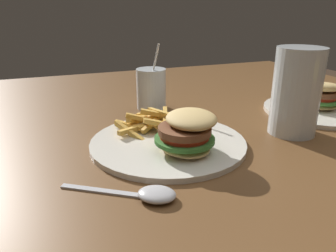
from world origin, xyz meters
TOP-DOWN VIEW (x-y plane):
  - dining_table at (0.00, 0.00)m, footprint 1.59×1.25m
  - meal_plate_near at (-0.03, -0.17)m, footprint 0.29×0.29m
  - beer_glass at (-0.01, 0.09)m, footprint 0.10×0.10m
  - juice_glass at (-0.28, -0.13)m, footprint 0.08×0.08m
  - spoon at (0.12, -0.26)m, footprint 0.12×0.16m
  - meal_plate_far at (-0.10, 0.25)m, footprint 0.26×0.26m

SIDE VIEW (x-z plane):
  - dining_table at x=0.00m, z-range 0.31..1.06m
  - spoon at x=0.12m, z-range 0.75..0.77m
  - meal_plate_far at x=-0.10m, z-range 0.73..0.82m
  - meal_plate_near at x=-0.03m, z-range 0.73..0.82m
  - juice_glass at x=-0.28m, z-range 0.72..0.89m
  - beer_glass at x=-0.01m, z-range 0.75..0.93m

